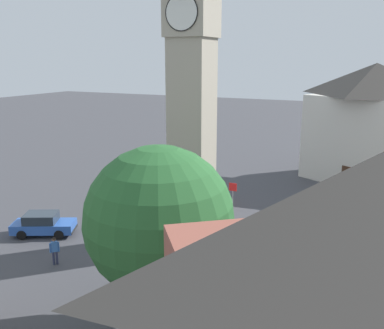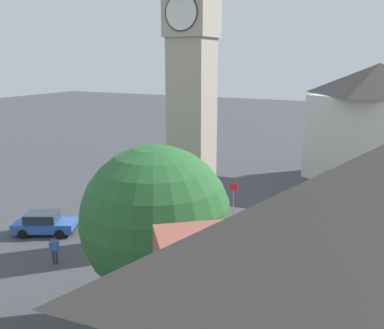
% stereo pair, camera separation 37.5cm
% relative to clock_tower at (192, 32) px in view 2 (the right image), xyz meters
% --- Properties ---
extents(ground_plane, '(200.00, 200.00, 0.00)m').
position_rel_clock_tower_xyz_m(ground_plane, '(-0.00, -0.00, -13.17)').
color(ground_plane, '#424247').
extents(clock_tower, '(3.57, 3.57, 22.46)m').
position_rel_clock_tower_xyz_m(clock_tower, '(0.00, 0.00, 0.00)').
color(clock_tower, gray).
rests_on(clock_tower, ground).
extents(car_blue_kerb, '(4.45, 3.30, 1.53)m').
position_rel_clock_tower_xyz_m(car_blue_kerb, '(-2.78, 6.54, -12.41)').
color(car_blue_kerb, red).
rests_on(car_blue_kerb, ground).
extents(car_silver_kerb, '(4.44, 3.37, 1.53)m').
position_rel_clock_tower_xyz_m(car_silver_kerb, '(-9.45, -3.68, -12.41)').
color(car_silver_kerb, '#2D5BB7').
rests_on(car_silver_kerb, ground).
extents(car_red_corner, '(4.37, 2.43, 1.53)m').
position_rel_clock_tower_xyz_m(car_red_corner, '(-6.39, 10.06, -12.41)').
color(car_red_corner, silver).
rests_on(car_red_corner, ground).
extents(car_white_side, '(4.45, 2.95, 1.53)m').
position_rel_clock_tower_xyz_m(car_white_side, '(7.76, -5.00, -12.41)').
color(car_white_side, white).
rests_on(car_white_side, ground).
extents(pedestrian, '(0.40, 0.44, 1.69)m').
position_rel_clock_tower_xyz_m(pedestrian, '(-5.63, -6.64, -12.16)').
color(pedestrian, '#2D3351').
rests_on(pedestrian, ground).
extents(tree, '(6.29, 6.29, 8.31)m').
position_rel_clock_tower_xyz_m(tree, '(2.99, -9.28, -8.01)').
color(tree, brown).
rests_on(tree, ground).
extents(building_corner_back, '(13.30, 11.26, 11.31)m').
position_rel_clock_tower_xyz_m(building_corner_back, '(9.28, 19.57, -7.41)').
color(building_corner_back, silver).
rests_on(building_corner_back, ground).
extents(road_sign, '(0.60, 0.07, 2.80)m').
position_rel_clock_tower_xyz_m(road_sign, '(1.08, 4.66, -11.27)').
color(road_sign, gray).
rests_on(road_sign, ground).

